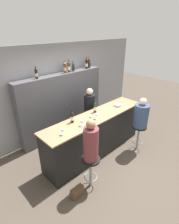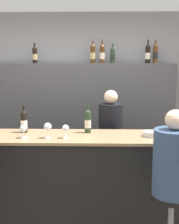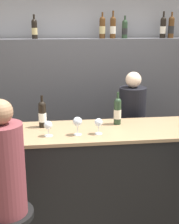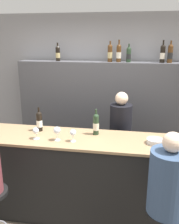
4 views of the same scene
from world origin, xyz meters
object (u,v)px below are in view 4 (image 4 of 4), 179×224
Objects in this scene: wine_bottle_backbar_5 at (170,53)px; wine_bottle_backbar_3 at (129,54)px; wine_bottle_backbar_4 at (163,54)px; guest_seated_right at (169,180)px; metal_bowl at (155,141)px; wine_bottle_backbar_0 at (58,53)px; wine_bottle_counter_0 at (39,121)px; wine_glass_2 at (57,131)px; bartender at (120,147)px; wine_glass_3 at (73,133)px; wine_bottle_backbar_1 at (110,53)px; wine_bottle_backbar_2 at (119,53)px; wine_bottle_counter_1 at (96,124)px; wine_glass_1 at (36,131)px.

wine_bottle_backbar_3 is at bearing 180.00° from wine_bottle_backbar_5.
guest_seated_right is (-0.08, -2.03, -0.95)m from wine_bottle_backbar_4.
metal_bowl is 0.68m from guest_seated_right.
wine_bottle_backbar_0 is 1.77m from wine_bottle_backbar_5.
wine_bottle_counter_0 is 0.41× the size of guest_seated_right.
wine_bottle_backbar_0 is 2.74m from guest_seated_right.
bartender reaches higher than wine_glass_2.
wine_bottle_counter_0 is 0.56m from wine_glass_3.
guest_seated_right is at bearing -70.30° from wine_bottle_backbar_1.
wine_bottle_backbar_4 is 1.98m from wine_glass_3.
wine_bottle_backbar_2 is at bearing 52.98° from wine_bottle_counter_0.
wine_bottle_backbar_0 is at bearing 105.42° from wine_glass_2.
wine_bottle_backbar_3 is 0.37× the size of guest_seated_right.
wine_bottle_backbar_3 is (0.33, 1.20, 0.75)m from wine_bottle_counter_1.
wine_bottle_backbar_1 reaches higher than wine_bottle_counter_1.
metal_bowl is (0.92, 0.10, -0.07)m from wine_glass_3.
wine_glass_2 is at bearing -133.14° from bartender.
wine_glass_3 is at bearing -27.44° from wine_bottle_counter_0.
wine_bottle_counter_1 is 2.23× the size of wine_glass_3.
wine_bottle_counter_0 is 0.90× the size of wine_bottle_backbar_2.
wine_bottle_backbar_0 is 0.19× the size of bartender.
wine_glass_3 is at bearing -126.32° from wine_bottle_backbar_4.
wine_bottle_counter_0 is at bearing -131.48° from wine_bottle_backbar_3.
wine_glass_2 is (0.26, 0.00, 0.02)m from wine_glass_1.
guest_seated_right is (0.07, -0.67, -0.07)m from metal_bowl.
wine_bottle_counter_1 is 1.15m from guest_seated_right.
wine_glass_1 is 1.56m from guest_seated_right.
metal_bowl is at bearing -96.28° from wine_bottle_backbar_4.
wine_bottle_backbar_1 is 1.74× the size of metal_bowl.
bartender is (-0.49, 1.32, -0.33)m from guest_seated_right.
wine_bottle_backbar_3 is at bearing 104.90° from metal_bowl.
bartender is (0.69, 0.74, -0.49)m from wine_glass_2.
wine_bottle_backbar_4 is 1.82× the size of metal_bowl.
metal_bowl is (0.69, -0.16, -0.11)m from wine_bottle_counter_1.
wine_bottle_backbar_1 is 1.96× the size of wine_glass_2.
wine_bottle_counter_1 reaches higher than metal_bowl.
wine_bottle_backbar_5 is at bearing 50.93° from wine_glass_3.
wine_bottle_backbar_0 is 0.87× the size of wine_bottle_backbar_4.
wine_bottle_backbar_4 is 1.62m from metal_bowl.
wine_bottle_backbar_0 is at bearing 138.02° from metal_bowl.
wine_bottle_backbar_4 is 2.45× the size of wine_glass_1.
wine_bottle_backbar_4 is 2.34× the size of wine_glass_3.
wine_bottle_counter_0 is at bearing -142.67° from wine_bottle_backbar_4.
guest_seated_right reaches higher than metal_bowl.
wine_glass_1 is at bearing -136.16° from wine_bottle_backbar_4.
wine_bottle_counter_1 is 0.99× the size of wine_bottle_backbar_1.
wine_glass_1 is 0.96× the size of wine_glass_3.
bartender is (0.24, -0.72, -1.28)m from wine_bottle_backbar_1.
wine_glass_2 is at bearing -130.84° from wine_bottle_backbar_4.
wine_glass_2 is 0.22× the size of guest_seated_right.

